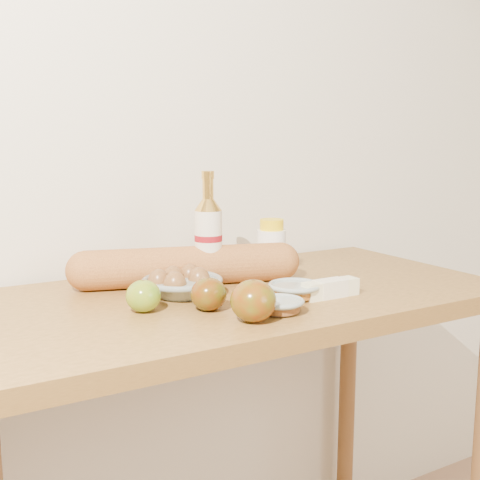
# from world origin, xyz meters

# --- Properties ---
(back_wall) EXTENTS (3.50, 0.02, 2.60)m
(back_wall) POSITION_xyz_m (0.00, 1.51, 1.30)
(back_wall) COLOR silver
(back_wall) RESTS_ON ground
(table) EXTENTS (1.20, 0.60, 0.90)m
(table) POSITION_xyz_m (0.00, 1.18, 0.78)
(table) COLOR #A47435
(table) RESTS_ON ground
(bourbon_bottle) EXTENTS (0.07, 0.07, 0.26)m
(bourbon_bottle) POSITION_xyz_m (-0.01, 1.28, 1.01)
(bourbon_bottle) COLOR #F2E5CD
(bourbon_bottle) RESTS_ON table
(cream_bottle) EXTENTS (0.08, 0.08, 0.14)m
(cream_bottle) POSITION_xyz_m (0.16, 1.27, 0.96)
(cream_bottle) COLOR white
(cream_bottle) RESTS_ON table
(egg_bowl) EXTENTS (0.21, 0.21, 0.06)m
(egg_bowl) POSITION_xyz_m (-0.11, 1.21, 0.93)
(egg_bowl) COLOR gray
(egg_bowl) RESTS_ON table
(baguette) EXTENTS (0.54, 0.24, 0.09)m
(baguette) POSITION_xyz_m (-0.06, 1.29, 0.94)
(baguette) COLOR #C1793B
(baguette) RESTS_ON table
(apple_yellowgreen) EXTENTS (0.09, 0.09, 0.06)m
(apple_yellowgreen) POSITION_xyz_m (-0.23, 1.13, 0.93)
(apple_yellowgreen) COLOR #9A971E
(apple_yellowgreen) RESTS_ON table
(apple_redgreen_front) EXTENTS (0.10, 0.10, 0.08)m
(apple_redgreen_front) POSITION_xyz_m (-0.07, 0.97, 0.94)
(apple_redgreen_front) COLOR maroon
(apple_redgreen_front) RESTS_ON table
(apple_redgreen_right) EXTENTS (0.08, 0.08, 0.07)m
(apple_redgreen_right) POSITION_xyz_m (-0.11, 1.08, 0.93)
(apple_redgreen_right) COLOR maroon
(apple_redgreen_right) RESTS_ON table
(sugar_bowl) EXTENTS (0.13, 0.13, 0.03)m
(sugar_bowl) POSITION_xyz_m (-0.00, 0.99, 0.91)
(sugar_bowl) COLOR #919E98
(sugar_bowl) RESTS_ON table
(syrup_bowl) EXTENTS (0.14, 0.14, 0.03)m
(syrup_bowl) POSITION_xyz_m (0.09, 1.07, 0.92)
(syrup_bowl) COLOR #98A69F
(syrup_bowl) RESTS_ON table
(butter_stick) EXTENTS (0.13, 0.04, 0.04)m
(butter_stick) POSITION_xyz_m (0.16, 1.04, 0.92)
(butter_stick) COLOR #F3EEBC
(butter_stick) RESTS_ON table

